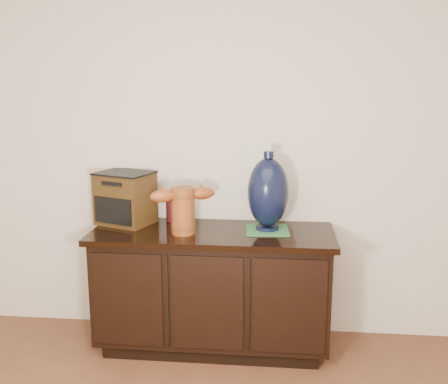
# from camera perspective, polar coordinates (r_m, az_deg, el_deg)

# --- Properties ---
(room) EXTENTS (5.00, 5.00, 5.00)m
(room) POSITION_cam_1_polar(r_m,az_deg,el_deg) (0.94, -18.52, -10.50)
(room) COLOR brown
(room) RESTS_ON ground
(sideboard) EXTENTS (1.46, 0.56, 0.75)m
(sideboard) POSITION_cam_1_polar(r_m,az_deg,el_deg) (3.29, -1.24, -10.42)
(sideboard) COLOR black
(sideboard) RESTS_ON ground
(terracotta_vessel) EXTENTS (0.38, 0.22, 0.28)m
(terracotta_vessel) POSITION_cam_1_polar(r_m,az_deg,el_deg) (3.08, -4.48, -1.73)
(terracotta_vessel) COLOR #94471B
(terracotta_vessel) RESTS_ON sideboard
(tv_radio) EXTENTS (0.40, 0.36, 0.33)m
(tv_radio) POSITION_cam_1_polar(r_m,az_deg,el_deg) (3.35, -10.70, -0.64)
(tv_radio) COLOR #3B270E
(tv_radio) RESTS_ON sideboard
(green_mat) EXTENTS (0.27, 0.27, 0.01)m
(green_mat) POSITION_cam_1_polar(r_m,az_deg,el_deg) (3.18, 4.73, -4.12)
(green_mat) COLOR #32703D
(green_mat) RESTS_ON sideboard
(lamp_base) EXTENTS (0.26, 0.26, 0.47)m
(lamp_base) POSITION_cam_1_polar(r_m,az_deg,el_deg) (3.13, 4.81, -0.08)
(lamp_base) COLOR black
(lamp_base) RESTS_ON green_mat
(spray_can) EXTENTS (0.06, 0.06, 0.19)m
(spray_can) POSITION_cam_1_polar(r_m,az_deg,el_deg) (3.38, -5.80, -1.61)
(spray_can) COLOR #500D14
(spray_can) RESTS_ON sideboard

